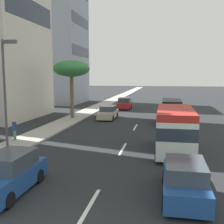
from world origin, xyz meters
The scene contains 15 objects.
ground_plane centered at (31.50, 0.00, 0.00)m, with size 198.00×198.00×0.00m, color #26282B.
sidewalk_right centered at (31.50, 7.66, 0.07)m, with size 162.00×2.63×0.15m, color #B2ADA3.
lane_stripe_near centered at (3.80, 0.00, 0.01)m, with size 3.20×0.16×0.01m, color silver.
lane_stripe_mid centered at (12.41, 0.00, 0.01)m, with size 3.20×0.16×0.01m, color silver.
lane_stripe_far centered at (20.69, 0.00, 0.01)m, with size 3.20×0.16×0.01m, color silver.
minibus_lead centered at (12.37, -3.49, 1.59)m, with size 6.30×2.44×2.90m.
van_second centered at (23.82, -3.50, 1.44)m, with size 5.28×2.05×2.51m.
car_third centered at (25.50, 3.72, 0.73)m, with size 4.47×1.82×1.53m.
car_fourth centered at (5.36, -3.67, 0.75)m, with size 4.34×1.81×1.58m.
car_fifth centered at (35.45, 3.22, 0.81)m, with size 4.07×1.93×1.72m.
car_sixth centered at (4.46, 3.78, 0.81)m, with size 4.21×1.80×1.72m.
pedestrian_mid_block centered at (12.88, 8.41, 1.01)m, with size 0.35×0.39×1.58m.
palm_tree centered at (24.47, 7.79, 5.76)m, with size 4.17×4.17×6.63m.
street_lamp centered at (9.20, 6.64, 4.47)m, with size 0.24×0.97×7.02m.
office_tower_far centered at (42.73, 17.66, 18.52)m, with size 10.78×10.86×37.03m.
Camera 1 is at (-5.99, -2.77, 5.04)m, focal length 44.30 mm.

